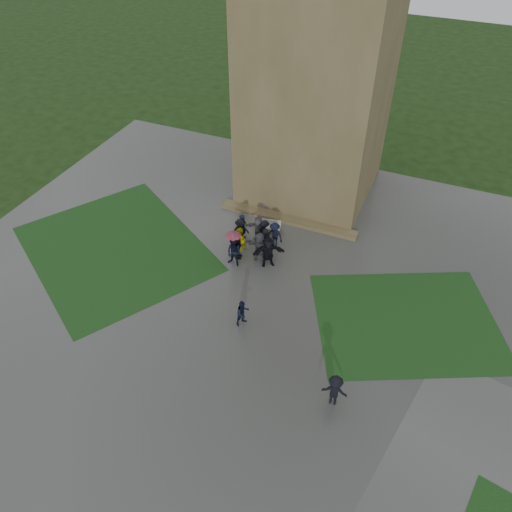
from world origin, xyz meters
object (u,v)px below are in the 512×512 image
at_px(pedestrian_near, 335,390).
at_px(bench, 269,226).
at_px(pedestrian_mid, 243,313).
at_px(tower, 320,55).

bearing_deg(pedestrian_near, bench, -60.86).
distance_m(bench, pedestrian_near, 12.30).
height_order(bench, pedestrian_mid, pedestrian_mid).
relative_size(tower, bench, 11.74).
height_order(tower, pedestrian_mid, tower).
distance_m(tower, pedestrian_near, 19.04).
relative_size(bench, pedestrian_mid, 1.02).
bearing_deg(bench, tower, 71.30).
bearing_deg(tower, bench, -96.67).
bearing_deg(pedestrian_near, tower, -74.24).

